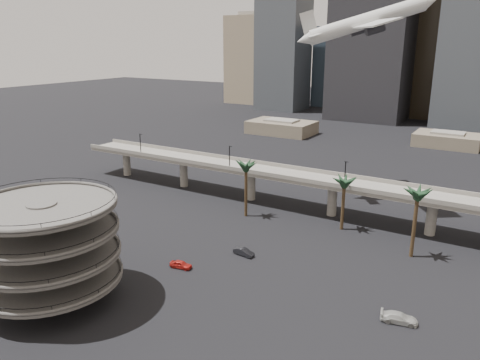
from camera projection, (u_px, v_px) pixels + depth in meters
The scene contains 10 objects.
ground at pixel (131, 311), 71.14m from camera, with size 700.00×700.00×0.00m, color black.
parking_ramp at pixel (46, 243), 71.59m from camera, with size 22.20×22.20×17.35m.
overpass at pixel (290, 178), 113.94m from camera, with size 130.00×9.30×14.70m.
palm_trees at pixel (369, 184), 95.89m from camera, with size 54.40×18.40×14.00m.
low_buildings at pixel (403, 138), 183.04m from camera, with size 135.00×27.50×6.80m.
skyline at pixel (465, 30), 228.00m from camera, with size 269.00×86.00×122.42m.
airborne_jet at pixel (366, 22), 112.03m from camera, with size 29.94×28.39×13.15m.
car_a at pixel (181, 264), 84.58m from camera, with size 1.65×4.11×1.40m, color red.
car_b at pixel (244, 252), 89.60m from camera, with size 1.49×4.28×1.41m, color black.
car_c at pixel (399, 318), 68.15m from camera, with size 2.15×5.30×1.54m, color #B3B4AF.
Camera 1 is at (46.80, -44.53, 39.54)m, focal length 35.00 mm.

